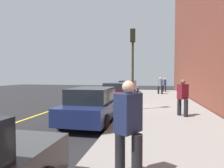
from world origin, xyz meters
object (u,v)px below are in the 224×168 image
(parked_car_red, at_px, (117,93))
(pedestrian_navy_coat, at_px, (128,126))
(pedestrian_grey_coat, at_px, (160,85))
(parked_car_navy, at_px, (93,105))
(pedestrian_burgundy_coat, at_px, (183,97))
(traffic_light_pole, at_px, (133,56))
(parked_car_silver, at_px, (128,87))
(pedestrian_blue_coat, at_px, (164,84))

(parked_car_red, height_order, pedestrian_navy_coat, pedestrian_navy_coat)
(pedestrian_grey_coat, bearing_deg, parked_car_navy, 164.82)
(pedestrian_burgundy_coat, bearing_deg, traffic_light_pole, 64.63)
(parked_car_red, xyz_separation_m, pedestrian_navy_coat, (-10.58, -2.14, 0.34))
(parked_car_navy, relative_size, parked_car_silver, 0.94)
(pedestrian_grey_coat, xyz_separation_m, pedestrian_burgundy_coat, (-11.00, -0.53, -0.02))
(parked_car_red, relative_size, pedestrian_navy_coat, 2.68)
(parked_car_silver, distance_m, traffic_light_pole, 10.82)
(pedestrian_navy_coat, distance_m, pedestrian_burgundy_coat, 6.04)
(parked_car_silver, height_order, pedestrian_grey_coat, pedestrian_grey_coat)
(parked_car_red, height_order, pedestrian_burgundy_coat, pedestrian_burgundy_coat)
(pedestrian_navy_coat, xyz_separation_m, traffic_light_pole, (6.91, 0.61, 2.03))
(pedestrian_blue_coat, bearing_deg, parked_car_navy, 165.52)
(pedestrian_navy_coat, distance_m, pedestrian_blue_coat, 19.80)
(parked_car_red, distance_m, parked_car_silver, 6.78)
(parked_car_silver, distance_m, pedestrian_grey_coat, 3.52)
(parked_car_navy, xyz_separation_m, traffic_light_pole, (2.59, -1.46, 2.38))
(pedestrian_burgundy_coat, height_order, pedestrian_blue_coat, pedestrian_burgundy_coat)
(parked_car_navy, bearing_deg, traffic_light_pole, -29.34)
(pedestrian_grey_coat, height_order, pedestrian_navy_coat, pedestrian_navy_coat)
(parked_car_navy, xyz_separation_m, pedestrian_navy_coat, (-4.32, -2.07, 0.34))
(pedestrian_grey_coat, distance_m, pedestrian_navy_coat, 16.80)
(parked_car_red, distance_m, pedestrian_blue_coat, 9.99)
(pedestrian_grey_coat, bearing_deg, traffic_light_pole, 168.98)
(parked_car_navy, bearing_deg, parked_car_silver, 0.32)
(parked_car_silver, relative_size, pedestrian_grey_coat, 2.63)
(parked_car_navy, xyz_separation_m, pedestrian_grey_coat, (12.44, -3.37, 0.32))
(pedestrian_burgundy_coat, bearing_deg, pedestrian_grey_coat, 2.75)
(parked_car_navy, height_order, parked_car_silver, same)
(pedestrian_grey_coat, height_order, traffic_light_pole, traffic_light_pole)
(parked_car_navy, distance_m, pedestrian_burgundy_coat, 4.17)
(pedestrian_burgundy_coat, bearing_deg, pedestrian_navy_coat, 162.33)
(parked_car_silver, bearing_deg, pedestrian_blue_coat, -59.88)
(parked_car_red, xyz_separation_m, pedestrian_burgundy_coat, (-4.83, -3.97, 0.30))
(pedestrian_burgundy_coat, height_order, traffic_light_pole, traffic_light_pole)
(parked_car_navy, distance_m, traffic_light_pole, 3.81)
(pedestrian_navy_coat, bearing_deg, parked_car_navy, 25.63)
(parked_car_red, xyz_separation_m, pedestrian_blue_coat, (9.13, -4.04, 0.26))
(parked_car_navy, distance_m, parked_car_red, 6.26)
(pedestrian_grey_coat, bearing_deg, pedestrian_burgundy_coat, -177.25)
(traffic_light_pole, bearing_deg, pedestrian_burgundy_coat, -115.37)
(parked_car_navy, bearing_deg, pedestrian_burgundy_coat, -69.81)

